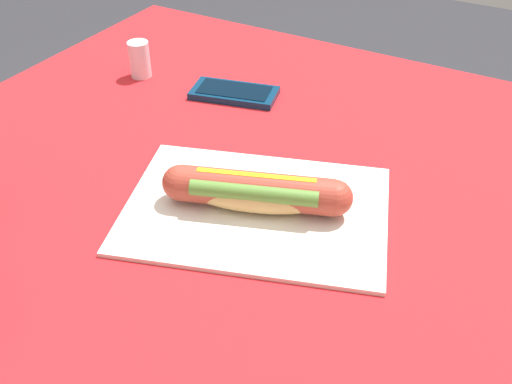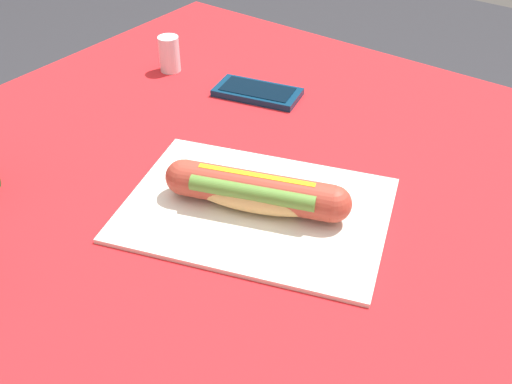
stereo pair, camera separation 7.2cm
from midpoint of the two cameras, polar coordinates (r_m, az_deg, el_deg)
dining_table at (r=0.87m, az=-3.15°, el=-6.21°), size 1.02×0.94×0.74m
paper_wrapper at (r=0.74m, az=-2.80°, el=-1.78°), size 0.38×0.32×0.01m
hot_dog at (r=0.72m, az=-2.88°, el=-0.07°), size 0.22×0.11×0.05m
cell_phone at (r=0.99m, az=-4.20°, el=9.39°), size 0.15×0.10×0.01m
salt_shaker at (r=1.07m, az=-13.04°, el=12.22°), size 0.04×0.04×0.06m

